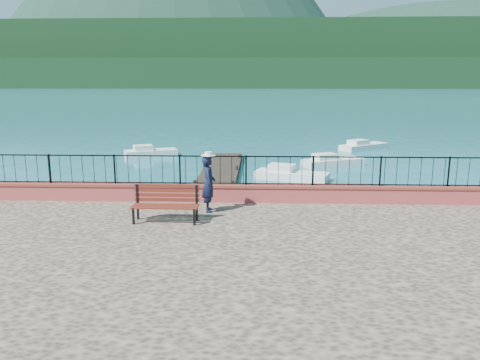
# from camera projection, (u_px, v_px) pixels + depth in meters

# --- Properties ---
(ground) EXTENTS (2000.00, 2000.00, 0.00)m
(ground) POSITION_uv_depth(u_px,v_px,m) (253.00, 281.00, 12.30)
(ground) COLOR #19596B
(ground) RESTS_ON ground
(parapet) EXTENTS (28.00, 0.46, 0.58)m
(parapet) POSITION_uv_depth(u_px,v_px,m) (255.00, 193.00, 15.60)
(parapet) COLOR #A53B3D
(parapet) RESTS_ON promenade
(railing) EXTENTS (27.00, 0.05, 0.95)m
(railing) POSITION_uv_depth(u_px,v_px,m) (255.00, 171.00, 15.44)
(railing) COLOR black
(railing) RESTS_ON parapet
(dock) EXTENTS (2.00, 16.00, 0.30)m
(dock) POSITION_uv_depth(u_px,v_px,m) (217.00, 180.00, 24.06)
(dock) COLOR #2D231C
(dock) RESTS_ON ground
(far_forest) EXTENTS (900.00, 60.00, 18.00)m
(far_forest) POSITION_uv_depth(u_px,v_px,m) (259.00, 74.00, 303.49)
(far_forest) COLOR black
(far_forest) RESTS_ON ground
(foothills) EXTENTS (900.00, 120.00, 44.00)m
(foothills) POSITION_uv_depth(u_px,v_px,m) (259.00, 57.00, 359.38)
(foothills) COLOR black
(foothills) RESTS_ON ground
(companion_hill) EXTENTS (448.00, 384.00, 180.00)m
(companion_hill) POSITION_uv_depth(u_px,v_px,m) (445.00, 84.00, 550.91)
(companion_hill) COLOR #142D23
(companion_hill) RESTS_ON ground
(park_bench) EXTENTS (1.90, 0.65, 1.05)m
(park_bench) POSITION_uv_depth(u_px,v_px,m) (166.00, 211.00, 13.36)
(park_bench) COLOR black
(park_bench) RESTS_ON promenade
(person) EXTENTS (0.49, 0.68, 1.75)m
(person) POSITION_uv_depth(u_px,v_px,m) (209.00, 184.00, 14.32)
(person) COLOR black
(person) RESTS_ON promenade
(hat) EXTENTS (0.44, 0.44, 0.12)m
(hat) POSITION_uv_depth(u_px,v_px,m) (208.00, 154.00, 14.13)
(hat) COLOR white
(hat) RESTS_ON person
(boat_1) EXTENTS (4.06, 2.50, 0.80)m
(boat_1) POSITION_uv_depth(u_px,v_px,m) (292.00, 172.00, 24.78)
(boat_1) COLOR white
(boat_1) RESTS_ON ground
(boat_2) EXTENTS (4.03, 2.74, 0.80)m
(boat_2) POSITION_uv_depth(u_px,v_px,m) (333.00, 159.00, 28.80)
(boat_2) COLOR silver
(boat_2) RESTS_ON ground
(boat_3) EXTENTS (3.77, 2.58, 0.80)m
(boat_3) POSITION_uv_depth(u_px,v_px,m) (151.00, 150.00, 32.53)
(boat_3) COLOR silver
(boat_3) RESTS_ON ground
(boat_5) EXTENTS (4.07, 3.48, 0.80)m
(boat_5) POSITION_uv_depth(u_px,v_px,m) (364.00, 144.00, 35.52)
(boat_5) COLOR silver
(boat_5) RESTS_ON ground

